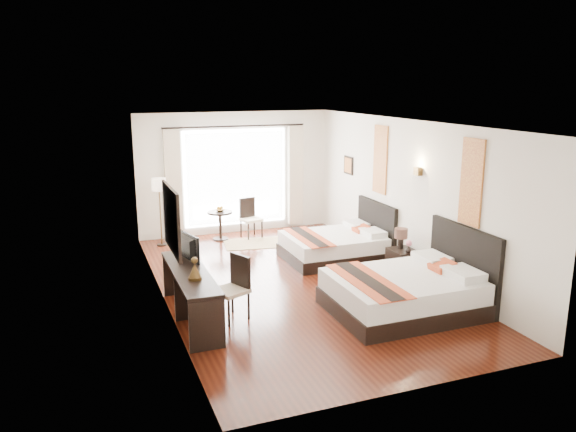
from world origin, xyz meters
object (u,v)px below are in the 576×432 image
object	(u,v)px
console_desk	(191,295)
fruit_bowl	(220,210)
vase	(409,250)
desk_chair	(232,300)
table_lamp	(401,235)
bed_near	(408,291)
window_chair	(251,226)
television	(184,247)
side_table	(220,226)
nightstand	(402,263)
floor_lamp	(159,189)
bed_far	(337,245)

from	to	relation	value
console_desk	fruit_bowl	world-z (taller)	console_desk
vase	desk_chair	distance (m)	3.42
table_lamp	desk_chair	world-z (taller)	desk_chair
bed_near	window_chair	distance (m)	5.01
television	side_table	bearing A→B (deg)	-36.73
nightstand	floor_lamp	distance (m)	5.30
vase	television	world-z (taller)	television
television	fruit_bowl	bearing A→B (deg)	-36.82
vase	fruit_bowl	xyz separation A→B (m)	(-2.47, 3.75, 0.11)
fruit_bowl	side_table	bearing A→B (deg)	93.59
nightstand	floor_lamp	bearing A→B (deg)	136.61
television	window_chair	bearing A→B (deg)	-46.08
fruit_bowl	floor_lamp	bearing A→B (deg)	178.93
floor_lamp	table_lamp	bearing A→B (deg)	-42.56
television	fruit_bowl	distance (m)	3.81
console_desk	fruit_bowl	size ratio (longest dim) A/B	11.25
table_lamp	television	bearing A→B (deg)	-179.17
floor_lamp	window_chair	xyz separation A→B (m)	(2.00, -0.06, -0.97)
floor_lamp	fruit_bowl	size ratio (longest dim) A/B	7.52
desk_chair	nightstand	bearing A→B (deg)	167.67
window_chair	table_lamp	bearing A→B (deg)	15.34
bed_near	table_lamp	bearing A→B (deg)	62.37
bed_near	fruit_bowl	world-z (taller)	bed_near
television	fruit_bowl	size ratio (longest dim) A/B	3.76
television	side_table	distance (m)	3.87
bed_far	table_lamp	distance (m)	1.51
table_lamp	bed_far	bearing A→B (deg)	116.60
bed_far	side_table	bearing A→B (deg)	130.21
bed_near	television	distance (m)	3.53
side_table	fruit_bowl	bearing A→B (deg)	-86.41
bed_far	vase	distance (m)	1.73
table_lamp	window_chair	xyz separation A→B (m)	(-1.79, 3.42, -0.49)
bed_far	fruit_bowl	xyz separation A→B (m)	(-1.84, 2.17, 0.39)
bed_near	desk_chair	xyz separation A→B (m)	(-2.62, 0.67, -0.03)
side_table	window_chair	size ratio (longest dim) A/B	0.73
vase	window_chair	xyz separation A→B (m)	(-1.77, 3.72, -0.29)
bed_near	floor_lamp	distance (m)	5.88
nightstand	side_table	xyz separation A→B (m)	(-2.48, 3.57, 0.07)
vase	nightstand	bearing A→B (deg)	85.90
fruit_bowl	nightstand	bearing A→B (deg)	-55.06
bed_near	floor_lamp	bearing A→B (deg)	121.26
bed_near	window_chair	xyz separation A→B (m)	(-1.01, 4.91, -0.05)
vase	floor_lamp	distance (m)	5.38
table_lamp	desk_chair	bearing A→B (deg)	-166.46
console_desk	fruit_bowl	xyz separation A→B (m)	(1.47, 4.06, 0.30)
bed_near	fruit_bowl	xyz separation A→B (m)	(-1.71, 4.94, 0.35)
bed_near	bed_far	size ratio (longest dim) A/B	1.14
nightstand	side_table	size ratio (longest dim) A/B	0.81
bed_near	television	bearing A→B (deg)	155.72
nightstand	table_lamp	world-z (taller)	table_lamp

